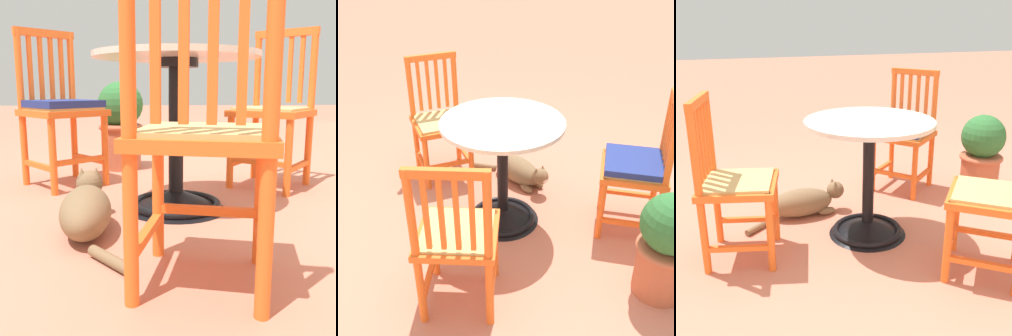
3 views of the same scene
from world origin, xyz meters
TOP-DOWN VIEW (x-y plane):
  - ground_plane at (0.00, 0.00)m, footprint 24.00×24.00m
  - cafe_table at (0.12, 0.09)m, footprint 0.76×0.76m
  - orange_chair_facing_out at (-0.42, -0.54)m, footprint 0.56×0.56m
  - orange_chair_at_corner at (0.91, 0.11)m, footprint 0.48×0.48m
  - orange_chair_by_planter at (-0.33, 0.70)m, footprint 0.56×0.56m
  - tabby_cat at (0.42, -0.29)m, footprint 0.72×0.32m
  - terracotta_planter at (-0.90, -0.22)m, footprint 0.32×0.32m

SIDE VIEW (x-z plane):
  - ground_plane at x=0.00m, z-range 0.00..0.00m
  - tabby_cat at x=0.42m, z-range -0.02..0.21m
  - cafe_table at x=0.12m, z-range -0.08..0.65m
  - terracotta_planter at x=-0.90m, z-range 0.02..0.64m
  - orange_chair_at_corner at x=0.91m, z-range -0.02..0.89m
  - orange_chair_by_planter at x=-0.33m, z-range -0.02..0.89m
  - orange_chair_facing_out at x=-0.42m, z-range -0.01..0.90m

